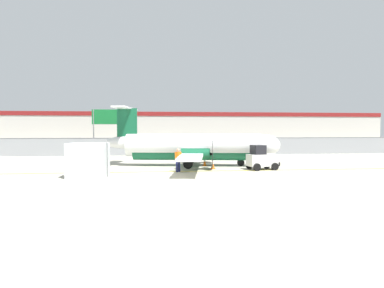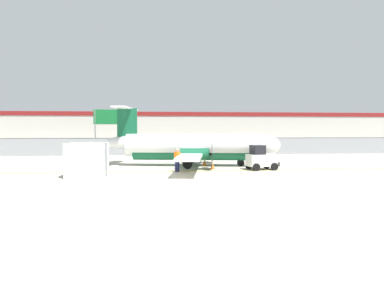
{
  "view_description": "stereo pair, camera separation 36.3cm",
  "coord_description": "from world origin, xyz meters",
  "px_view_note": "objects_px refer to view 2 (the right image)",
  "views": [
    {
      "loc": [
        -2.05,
        -22.72,
        3.06
      ],
      "look_at": [
        1.36,
        6.7,
        1.8
      ],
      "focal_mm": 32.0,
      "sensor_mm": 36.0,
      "label": 1
    },
    {
      "loc": [
        -1.69,
        -22.76,
        3.06
      ],
      "look_at": [
        1.36,
        6.7,
        1.8
      ],
      "focal_mm": 32.0,
      "sensor_mm": 36.0,
      "label": 2
    }
  ],
  "objects_px": {
    "ground_crew_worker": "(177,159)",
    "cargo_container": "(87,160)",
    "parked_car_5": "(239,145)",
    "traffic_cone_near_right": "(212,165)",
    "parked_car_2": "(135,144)",
    "parked_car_4": "(208,145)",
    "parked_car_6": "(256,143)",
    "traffic_cone_near_left": "(204,162)",
    "commuter_airplane": "(196,147)",
    "parked_car_0": "(76,143)",
    "parked_car_3": "(165,145)",
    "parked_car_1": "(100,143)",
    "highway_sign": "(108,121)",
    "baggage_tug": "(261,159)"
  },
  "relations": [
    {
      "from": "commuter_airplane",
      "to": "cargo_container",
      "type": "relative_size",
      "value": 6.34
    },
    {
      "from": "parked_car_1",
      "to": "highway_sign",
      "type": "height_order",
      "value": "highway_sign"
    },
    {
      "from": "parked_car_4",
      "to": "baggage_tug",
      "type": "bearing_deg",
      "value": 98.25
    },
    {
      "from": "parked_car_0",
      "to": "parked_car_6",
      "type": "bearing_deg",
      "value": 165.26
    },
    {
      "from": "parked_car_2",
      "to": "parked_car_4",
      "type": "relative_size",
      "value": 0.97
    },
    {
      "from": "parked_car_4",
      "to": "parked_car_6",
      "type": "distance_m",
      "value": 9.2
    },
    {
      "from": "parked_car_1",
      "to": "parked_car_3",
      "type": "bearing_deg",
      "value": -29.19
    },
    {
      "from": "ground_crew_worker",
      "to": "parked_car_3",
      "type": "relative_size",
      "value": 0.4
    },
    {
      "from": "traffic_cone_near_right",
      "to": "parked_car_5",
      "type": "distance_m",
      "value": 21.61
    },
    {
      "from": "cargo_container",
      "to": "traffic_cone_near_right",
      "type": "bearing_deg",
      "value": 25.98
    },
    {
      "from": "commuter_airplane",
      "to": "parked_car_2",
      "type": "distance_m",
      "value": 23.47
    },
    {
      "from": "commuter_airplane",
      "to": "traffic_cone_near_right",
      "type": "xyz_separation_m",
      "value": [
        0.98,
        -2.31,
        -1.29
      ]
    },
    {
      "from": "traffic_cone_near_right",
      "to": "parked_car_0",
      "type": "distance_m",
      "value": 35.97
    },
    {
      "from": "cargo_container",
      "to": "highway_sign",
      "type": "height_order",
      "value": "highway_sign"
    },
    {
      "from": "cargo_container",
      "to": "parked_car_5",
      "type": "distance_m",
      "value": 28.73
    },
    {
      "from": "commuter_airplane",
      "to": "parked_car_0",
      "type": "height_order",
      "value": "commuter_airplane"
    },
    {
      "from": "cargo_container",
      "to": "parked_car_6",
      "type": "xyz_separation_m",
      "value": [
        19.94,
        29.47,
        -0.21
      ]
    },
    {
      "from": "parked_car_0",
      "to": "traffic_cone_near_right",
      "type": "bearing_deg",
      "value": 115.22
    },
    {
      "from": "traffic_cone_near_right",
      "to": "parked_car_0",
      "type": "bearing_deg",
      "value": 118.91
    },
    {
      "from": "parked_car_0",
      "to": "parked_car_1",
      "type": "height_order",
      "value": "same"
    },
    {
      "from": "traffic_cone_near_left",
      "to": "parked_car_0",
      "type": "relative_size",
      "value": 0.15
    },
    {
      "from": "parked_car_4",
      "to": "parked_car_6",
      "type": "xyz_separation_m",
      "value": [
        8.19,
        4.19,
        0.0
      ]
    },
    {
      "from": "ground_crew_worker",
      "to": "traffic_cone_near_left",
      "type": "relative_size",
      "value": 2.66
    },
    {
      "from": "ground_crew_worker",
      "to": "traffic_cone_near_left",
      "type": "bearing_deg",
      "value": 115.54
    },
    {
      "from": "ground_crew_worker",
      "to": "parked_car_1",
      "type": "distance_m",
      "value": 31.48
    },
    {
      "from": "ground_crew_worker",
      "to": "cargo_container",
      "type": "height_order",
      "value": "cargo_container"
    },
    {
      "from": "parked_car_3",
      "to": "ground_crew_worker",
      "type": "bearing_deg",
      "value": -90.48
    },
    {
      "from": "baggage_tug",
      "to": "cargo_container",
      "type": "distance_m",
      "value": 12.61
    },
    {
      "from": "baggage_tug",
      "to": "parked_car_2",
      "type": "bearing_deg",
      "value": 102.63
    },
    {
      "from": "cargo_container",
      "to": "parked_car_5",
      "type": "relative_size",
      "value": 0.58
    },
    {
      "from": "traffic_cone_near_right",
      "to": "parked_car_3",
      "type": "bearing_deg",
      "value": 98.11
    },
    {
      "from": "traffic_cone_near_left",
      "to": "parked_car_2",
      "type": "bearing_deg",
      "value": 107.55
    },
    {
      "from": "ground_crew_worker",
      "to": "parked_car_4",
      "type": "xyz_separation_m",
      "value": [
        5.81,
        23.26,
        -0.06
      ]
    },
    {
      "from": "ground_crew_worker",
      "to": "parked_car_1",
      "type": "height_order",
      "value": "same"
    },
    {
      "from": "highway_sign",
      "to": "ground_crew_worker",
      "type": "bearing_deg",
      "value": -68.03
    },
    {
      "from": "commuter_airplane",
      "to": "baggage_tug",
      "type": "height_order",
      "value": "commuter_airplane"
    },
    {
      "from": "parked_car_1",
      "to": "parked_car_2",
      "type": "bearing_deg",
      "value": -27.39
    },
    {
      "from": "commuter_airplane",
      "to": "parked_car_1",
      "type": "distance_m",
      "value": 28.59
    },
    {
      "from": "parked_car_5",
      "to": "highway_sign",
      "type": "xyz_separation_m",
      "value": [
        -17.23,
        -3.78,
        3.24
      ]
    },
    {
      "from": "cargo_container",
      "to": "traffic_cone_near_right",
      "type": "height_order",
      "value": "cargo_container"
    },
    {
      "from": "highway_sign",
      "to": "parked_car_3",
      "type": "bearing_deg",
      "value": 35.75
    },
    {
      "from": "parked_car_3",
      "to": "cargo_container",
      "type": "bearing_deg",
      "value": -103.77
    },
    {
      "from": "traffic_cone_near_right",
      "to": "parked_car_2",
      "type": "height_order",
      "value": "parked_car_2"
    },
    {
      "from": "cargo_container",
      "to": "ground_crew_worker",
      "type": "bearing_deg",
      "value": 22.55
    },
    {
      "from": "baggage_tug",
      "to": "ground_crew_worker",
      "type": "height_order",
      "value": "baggage_tug"
    },
    {
      "from": "baggage_tug",
      "to": "ground_crew_worker",
      "type": "distance_m",
      "value": 6.43
    },
    {
      "from": "parked_car_2",
      "to": "parked_car_5",
      "type": "bearing_deg",
      "value": -14.93
    },
    {
      "from": "parked_car_1",
      "to": "parked_car_3",
      "type": "height_order",
      "value": "same"
    },
    {
      "from": "cargo_container",
      "to": "parked_car_4",
      "type": "height_order",
      "value": "cargo_container"
    },
    {
      "from": "commuter_airplane",
      "to": "parked_car_5",
      "type": "bearing_deg",
      "value": 75.83
    }
  ]
}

